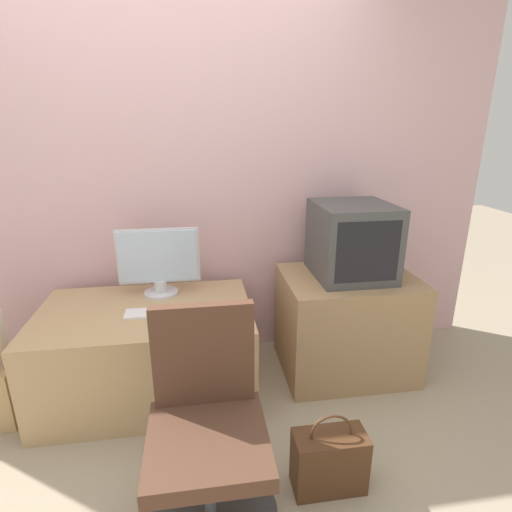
{
  "coord_description": "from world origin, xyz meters",
  "views": [
    {
      "loc": [
        0.16,
        -1.35,
        1.6
      ],
      "look_at": [
        0.52,
        0.97,
        0.82
      ],
      "focal_mm": 28.0,
      "sensor_mm": 36.0,
      "label": 1
    }
  ],
  "objects_px": {
    "mouse": "(198,306)",
    "handbag": "(329,460)",
    "keyboard": "(156,313)",
    "crt_tv": "(352,240)",
    "main_monitor": "(159,262)",
    "office_chair": "(208,439)"
  },
  "relations": [
    {
      "from": "main_monitor",
      "to": "crt_tv",
      "type": "bearing_deg",
      "value": -5.93
    },
    {
      "from": "mouse",
      "to": "handbag",
      "type": "bearing_deg",
      "value": -54.8
    },
    {
      "from": "main_monitor",
      "to": "office_chair",
      "type": "xyz_separation_m",
      "value": [
        0.25,
        -1.07,
        -0.41
      ]
    },
    {
      "from": "office_chair",
      "to": "handbag",
      "type": "distance_m",
      "value": 0.58
    },
    {
      "from": "office_chair",
      "to": "main_monitor",
      "type": "bearing_deg",
      "value": 102.96
    },
    {
      "from": "crt_tv",
      "to": "handbag",
      "type": "xyz_separation_m",
      "value": [
        -0.41,
        -0.92,
        -0.76
      ]
    },
    {
      "from": "keyboard",
      "to": "crt_tv",
      "type": "bearing_deg",
      "value": 7.34
    },
    {
      "from": "mouse",
      "to": "handbag",
      "type": "distance_m",
      "value": 1.06
    },
    {
      "from": "office_chair",
      "to": "handbag",
      "type": "relative_size",
      "value": 2.27
    },
    {
      "from": "keyboard",
      "to": "crt_tv",
      "type": "relative_size",
      "value": 0.7
    },
    {
      "from": "keyboard",
      "to": "crt_tv",
      "type": "xyz_separation_m",
      "value": [
        1.21,
        0.16,
        0.33
      ]
    },
    {
      "from": "office_chair",
      "to": "mouse",
      "type": "bearing_deg",
      "value": 91.21
    },
    {
      "from": "crt_tv",
      "to": "main_monitor",
      "type": "bearing_deg",
      "value": 174.07
    },
    {
      "from": "main_monitor",
      "to": "mouse",
      "type": "xyz_separation_m",
      "value": [
        0.23,
        -0.25,
        -0.2
      ]
    },
    {
      "from": "crt_tv",
      "to": "handbag",
      "type": "relative_size",
      "value": 1.25
    },
    {
      "from": "main_monitor",
      "to": "handbag",
      "type": "xyz_separation_m",
      "value": [
        0.79,
        -1.04,
        -0.63
      ]
    },
    {
      "from": "main_monitor",
      "to": "crt_tv",
      "type": "relative_size",
      "value": 1.01
    },
    {
      "from": "main_monitor",
      "to": "keyboard",
      "type": "xyz_separation_m",
      "value": [
        -0.01,
        -0.28,
        -0.21
      ]
    },
    {
      "from": "keyboard",
      "to": "mouse",
      "type": "bearing_deg",
      "value": 6.56
    },
    {
      "from": "crt_tv",
      "to": "handbag",
      "type": "height_order",
      "value": "crt_tv"
    },
    {
      "from": "keyboard",
      "to": "crt_tv",
      "type": "height_order",
      "value": "crt_tv"
    },
    {
      "from": "crt_tv",
      "to": "handbag",
      "type": "distance_m",
      "value": 1.26
    }
  ]
}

